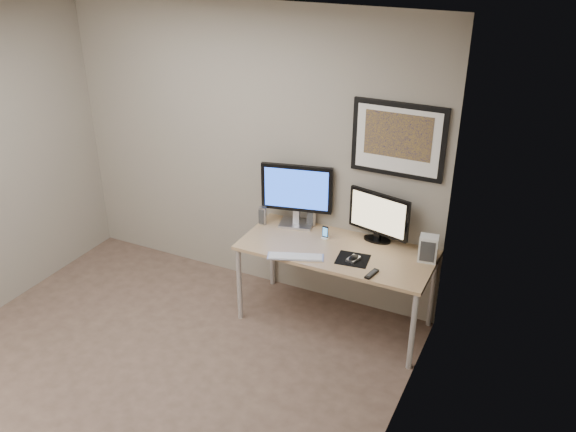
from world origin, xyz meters
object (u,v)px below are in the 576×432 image
at_px(speaker_right, 312,215).
at_px(phone_dock, 325,232).
at_px(framed_art, 398,140).
at_px(monitor_large, 297,193).
at_px(monitor_tv, 379,216).
at_px(desk, 336,255).
at_px(speaker_left, 263,215).
at_px(fan_unit, 428,249).
at_px(keyboard, 295,257).

distance_m(speaker_right, phone_dock, 0.28).
distance_m(framed_art, monitor_large, 1.01).
relative_size(monitor_large, monitor_tv, 1.13).
relative_size(desk, speaker_left, 9.82).
relative_size(speaker_right, fan_unit, 0.89).
bearing_deg(keyboard, speaker_right, 80.16).
bearing_deg(monitor_tv, keyboard, -118.99).
bearing_deg(speaker_right, keyboard, -80.02).
bearing_deg(keyboard, desk, 28.00).
bearing_deg(monitor_large, monitor_tv, -9.89).
bearing_deg(framed_art, fan_unit, -28.40).
relative_size(monitor_tv, speaker_left, 3.35).
height_order(framed_art, keyboard, framed_art).
bearing_deg(monitor_large, speaker_left, -171.88).
bearing_deg(monitor_tv, speaker_left, -158.98).
bearing_deg(phone_dock, monitor_tv, 23.47).
bearing_deg(fan_unit, speaker_right, 162.60).
xyz_separation_m(monitor_tv, keyboard, (-0.50, -0.55, -0.22)).
height_order(monitor_large, monitor_tv, monitor_large).
bearing_deg(monitor_tv, fan_unit, -4.06).
height_order(speaker_left, keyboard, speaker_left).
xyz_separation_m(framed_art, keyboard, (-0.59, -0.61, -0.88)).
height_order(speaker_right, fan_unit, fan_unit).
relative_size(desk, speaker_right, 8.19).
bearing_deg(fan_unit, keyboard, -165.37).
xyz_separation_m(monitor_tv, fan_unit, (0.46, -0.14, -0.12)).
height_order(speaker_left, phone_dock, speaker_left).
relative_size(desk, monitor_tv, 2.93).
height_order(keyboard, fan_unit, fan_unit).
distance_m(desk, fan_unit, 0.75).
distance_m(monitor_tv, speaker_right, 0.63).
height_order(desk, speaker_right, speaker_right).
relative_size(speaker_left, speaker_right, 0.83).
height_order(monitor_large, speaker_left, monitor_large).
height_order(desk, phone_dock, phone_dock).
xyz_separation_m(desk, keyboard, (-0.24, -0.28, 0.07)).
bearing_deg(framed_art, monitor_large, -173.59).
relative_size(desk, monitor_large, 2.60).
distance_m(monitor_large, phone_dock, 0.43).
bearing_deg(monitor_tv, phone_dock, -146.14).
bearing_deg(monitor_large, fan_unit, -17.76).
height_order(phone_dock, keyboard, phone_dock).
relative_size(monitor_large, speaker_right, 3.15).
xyz_separation_m(monitor_large, phone_dock, (0.33, -0.12, -0.26)).
distance_m(framed_art, phone_dock, 1.00).
relative_size(monitor_tv, fan_unit, 2.48).
xyz_separation_m(framed_art, fan_unit, (0.37, -0.20, -0.78)).
bearing_deg(desk, framed_art, 43.46).
bearing_deg(monitor_large, speaker_right, 13.93).
bearing_deg(keyboard, speaker_left, 120.30).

